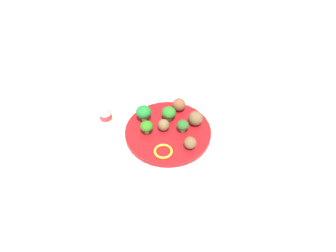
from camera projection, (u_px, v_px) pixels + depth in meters
ground_plane at (168, 134)px, 1.05m from camera, size 4.00×4.00×0.00m
plate at (168, 132)px, 1.04m from camera, size 0.28×0.28×0.02m
broccoli_floret_front_right at (183, 125)px, 1.01m from camera, size 0.04×0.04×0.04m
broccoli_floret_mid_left at (147, 127)px, 1.01m from camera, size 0.04×0.04×0.05m
broccoli_floret_far_rim at (169, 113)px, 1.05m from camera, size 0.05×0.05×0.05m
broccoli_floret_back_right at (144, 112)px, 1.04m from camera, size 0.05×0.05×0.06m
meatball_near_rim at (163, 125)px, 1.02m from camera, size 0.04×0.04×0.04m
meatball_front_right at (178, 104)px, 1.09m from camera, size 0.05×0.05×0.05m
meatball_mid_left at (195, 118)px, 1.04m from camera, size 0.05×0.05×0.05m
meatball_center at (190, 143)px, 0.97m from camera, size 0.04×0.04×0.04m
pepper_ring_front_right at (163, 151)px, 0.97m from camera, size 0.08×0.08×0.01m
napkin at (245, 155)px, 0.98m from camera, size 0.18×0.13×0.01m
fork at (241, 157)px, 0.97m from camera, size 0.12×0.03×0.01m
knife at (245, 149)px, 0.99m from camera, size 0.15×0.03×0.01m
yogurt_bottle at (105, 115)px, 1.06m from camera, size 0.04×0.04×0.08m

